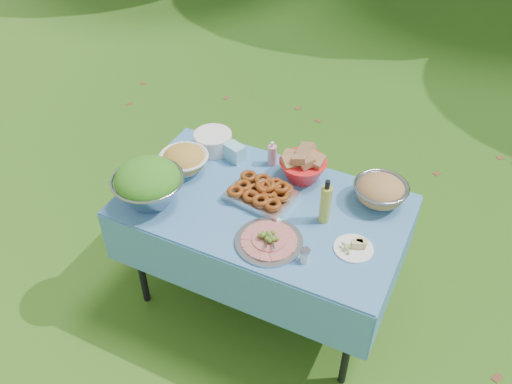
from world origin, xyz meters
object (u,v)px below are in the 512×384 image
at_px(picnic_table, 262,254).
at_px(plate_stack, 213,141).
at_px(salad_bowl, 148,183).
at_px(pasta_bowl_steel, 381,191).
at_px(bread_bowl, 303,165).
at_px(charcuterie_platter, 269,237).
at_px(oil_bottle, 326,201).

relative_size(picnic_table, plate_stack, 6.65).
xyz_separation_m(salad_bowl, pasta_bowl_steel, (1.07, 0.52, -0.05)).
bearing_deg(plate_stack, picnic_table, -33.53).
relative_size(salad_bowl, plate_stack, 1.68).
bearing_deg(salad_bowl, bread_bowl, 39.50).
bearing_deg(charcuterie_platter, oil_bottle, 55.33).
distance_m(pasta_bowl_steel, oil_bottle, 0.34).
height_order(plate_stack, oil_bottle, oil_bottle).
distance_m(picnic_table, pasta_bowl_steel, 0.76).
bearing_deg(oil_bottle, bread_bowl, 130.33).
height_order(plate_stack, pasta_bowl_steel, pasta_bowl_steel).
distance_m(bread_bowl, pasta_bowl_steel, 0.43).
relative_size(bread_bowl, pasta_bowl_steel, 0.94).
height_order(salad_bowl, plate_stack, salad_bowl).
bearing_deg(salad_bowl, plate_stack, 82.95).
xyz_separation_m(picnic_table, plate_stack, (-0.47, 0.31, 0.43)).
height_order(salad_bowl, pasta_bowl_steel, salad_bowl).
height_order(salad_bowl, charcuterie_platter, salad_bowl).
height_order(bread_bowl, pasta_bowl_steel, bread_bowl).
xyz_separation_m(salad_bowl, bread_bowl, (0.64, 0.52, -0.03)).
bearing_deg(picnic_table, oil_bottle, 4.22).
bearing_deg(bread_bowl, plate_stack, 177.86).
bearing_deg(picnic_table, charcuterie_platter, -58.71).
bearing_deg(oil_bottle, pasta_bowl_steel, 50.95).
relative_size(salad_bowl, pasta_bowl_steel, 1.33).
bearing_deg(oil_bottle, charcuterie_platter, -124.67).
relative_size(salad_bowl, charcuterie_platter, 1.12).
distance_m(plate_stack, bread_bowl, 0.57).
relative_size(salad_bowl, bread_bowl, 1.41).
bearing_deg(salad_bowl, charcuterie_platter, -0.19).
height_order(plate_stack, charcuterie_platter, plate_stack).
height_order(picnic_table, oil_bottle, oil_bottle).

